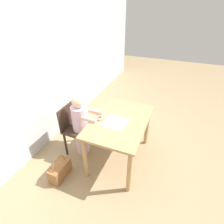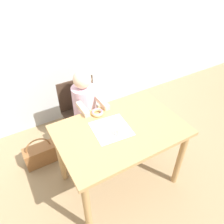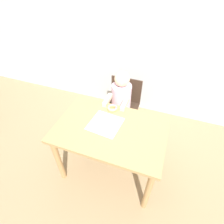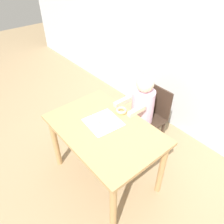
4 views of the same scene
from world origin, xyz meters
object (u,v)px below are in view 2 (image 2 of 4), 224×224
(child_figure, at_px, (86,113))
(cup, at_px, (119,132))
(chair, at_px, (82,113))
(donut, at_px, (97,112))
(handbag, at_px, (40,154))

(child_figure, relative_size, cup, 13.18)
(chair, relative_size, donut, 7.04)
(chair, bearing_deg, child_figure, -90.00)
(cup, bearing_deg, chair, 91.64)
(handbag, height_order, cup, cup)
(donut, height_order, handbag, donut)
(chair, xyz_separation_m, child_figure, (-0.00, -0.11, 0.07))
(chair, relative_size, child_figure, 0.80)
(chair, bearing_deg, handbag, -173.94)
(child_figure, xyz_separation_m, donut, (-0.01, -0.32, 0.23))
(donut, bearing_deg, handbag, 147.37)
(child_figure, xyz_separation_m, cup, (0.02, -0.66, 0.25))
(donut, relative_size, cup, 1.49)
(child_figure, height_order, handbag, child_figure)
(chair, relative_size, cup, 10.48)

